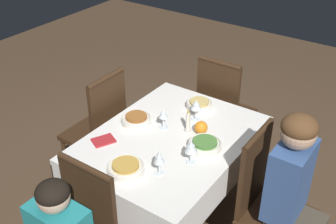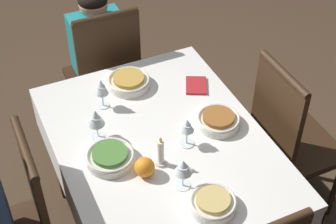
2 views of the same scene
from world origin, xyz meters
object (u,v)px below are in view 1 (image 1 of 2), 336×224
at_px(chair_south, 100,127).
at_px(bowl_south, 136,119).
at_px(napkin_red_folded, 104,141).
at_px(chair_north, 267,201).
at_px(wine_glass_north, 191,147).
at_px(dining_table, 170,150).
at_px(wine_glass_south, 163,114).
at_px(wine_glass_east, 159,158).
at_px(bowl_north, 205,144).
at_px(bowl_west, 199,104).
at_px(orange_fruit, 201,127).
at_px(bowl_east, 126,167).
at_px(person_adult_denim, 296,196).
at_px(chair_west, 222,108).
at_px(wine_glass_west, 196,105).
at_px(candle_centerpiece, 188,123).

bearing_deg(chair_south, bowl_south, 83.94).
bearing_deg(napkin_red_folded, chair_north, 107.24).
bearing_deg(wine_glass_north, dining_table, -119.84).
relative_size(wine_glass_north, wine_glass_south, 1.09).
relative_size(wine_glass_north, wine_glass_east, 0.98).
xyz_separation_m(bowl_north, bowl_south, (0.01, -0.53, 0.00)).
bearing_deg(bowl_west, orange_fruit, 33.05).
relative_size(chair_north, wine_glass_north, 6.42).
distance_m(dining_table, napkin_red_folded, 0.44).
bearing_deg(bowl_east, wine_glass_south, -170.37).
bearing_deg(orange_fruit, person_adult_denim, 80.13).
distance_m(chair_west, bowl_south, 0.88).
xyz_separation_m(chair_west, wine_glass_west, (0.56, 0.08, 0.32)).
xyz_separation_m(chair_west, bowl_east, (1.26, 0.04, 0.24)).
distance_m(bowl_east, wine_glass_west, 0.71).
bearing_deg(candle_centerpiece, bowl_south, -71.35).
height_order(bowl_north, candle_centerpiece, candle_centerpiece).
height_order(bowl_north, wine_glass_east, wine_glass_east).
distance_m(dining_table, bowl_west, 0.44).
distance_m(chair_south, bowl_south, 0.47).
xyz_separation_m(chair_north, wine_glass_south, (-0.03, -0.78, 0.32)).
height_order(person_adult_denim, bowl_north, person_adult_denim).
bearing_deg(orange_fruit, wine_glass_north, 19.70).
height_order(chair_south, bowl_west, chair_south).
bearing_deg(chair_south, orange_fruit, 96.74).
height_order(person_adult_denim, wine_glass_east, person_adult_denim).
relative_size(dining_table, wine_glass_west, 7.97).
height_order(wine_glass_north, candle_centerpiece, same).
xyz_separation_m(chair_west, bowl_south, (0.82, -0.23, 0.24)).
xyz_separation_m(wine_glass_east, wine_glass_west, (-0.61, -0.13, -0.00)).
height_order(dining_table, wine_glass_north, wine_glass_north).
bearing_deg(wine_glass_east, person_adult_denim, 117.91).
distance_m(chair_west, bowl_east, 1.28).
height_order(chair_south, orange_fruit, chair_south).
height_order(wine_glass_west, napkin_red_folded, wine_glass_west).
xyz_separation_m(chair_north, wine_glass_west, (-0.24, -0.66, 0.32)).
distance_m(person_adult_denim, wine_glass_west, 0.87).
relative_size(dining_table, chair_south, 1.20).
relative_size(chair_south, person_adult_denim, 0.85).
height_order(wine_glass_west, wine_glass_south, wine_glass_west).
relative_size(bowl_north, wine_glass_west, 1.39).
height_order(bowl_south, orange_fruit, orange_fruit).
height_order(bowl_north, orange_fruit, orange_fruit).
relative_size(chair_north, bowl_east, 4.67).
height_order(bowl_north, bowl_east, same).
height_order(chair_north, bowl_south, chair_north).
bearing_deg(chair_south, wine_glass_west, 107.28).
xyz_separation_m(chair_south, bowl_west, (-0.37, 0.65, 0.24)).
bearing_deg(bowl_west, person_adult_denim, 65.86).
relative_size(dining_table, chair_north, 1.20).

